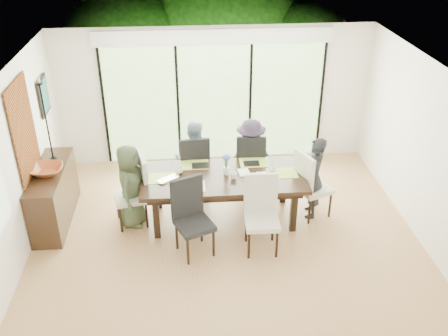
{
  "coord_description": "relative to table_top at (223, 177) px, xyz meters",
  "views": [
    {
      "loc": [
        -0.58,
        -6.57,
        4.77
      ],
      "look_at": [
        0.0,
        0.25,
        1.0
      ],
      "focal_mm": 40.0,
      "sensor_mm": 36.0,
      "label": 1
    }
  ],
  "objects": [
    {
      "name": "art_frame",
      "position": [
        -2.97,
        1.37,
        0.97
      ],
      "size": [
        0.03,
        0.55,
        0.65
      ],
      "primitive_type": "cube",
      "color": "black",
      "rests_on": "wall_left"
    },
    {
      "name": "foliage_right",
      "position": [
        2.2,
        4.67,
        0.48
      ],
      "size": [
        2.8,
        2.8,
        2.8
      ],
      "primitive_type": "sphere",
      "color": "#14380F",
      "rests_on": "ground"
    },
    {
      "name": "person_right_end",
      "position": [
        1.48,
        0.0,
        -0.08
      ],
      "size": [
        0.51,
        0.71,
        1.41
      ],
      "primitive_type": "imported",
      "rotation": [
        0.0,
        0.0,
        -1.73
      ],
      "color": "black",
      "rests_on": "floor"
    },
    {
      "name": "wall_right",
      "position": [
        3.01,
        -0.33,
        0.57
      ],
      "size": [
        0.02,
        5.0,
        2.7
      ],
      "primitive_type": "cube",
      "color": "beige",
      "rests_on": "floor"
    },
    {
      "name": "hyacinth_stems",
      "position": [
        0.05,
        0.05,
        0.23
      ],
      "size": [
        0.04,
        0.04,
        0.17
      ],
      "primitive_type": "cylinder",
      "color": "#337226",
      "rests_on": "table_top"
    },
    {
      "name": "placemat_right",
      "position": [
        0.95,
        0.0,
        0.04
      ],
      "size": [
        0.48,
        0.35,
        0.01
      ],
      "primitive_type": "cube",
      "color": "#A3BF44",
      "rests_on": "table_top"
    },
    {
      "name": "laptop",
      "position": [
        -0.85,
        -0.1,
        0.05
      ],
      "size": [
        0.43,
        0.4,
        0.03
      ],
      "primitive_type": "imported",
      "rotation": [
        0.0,
        0.0,
        0.64
      ],
      "color": "silver",
      "rests_on": "table_top"
    },
    {
      "name": "bowl",
      "position": [
        -2.76,
        0.1,
        0.21
      ],
      "size": [
        0.49,
        0.49,
        0.12
      ],
      "primitive_type": "imported",
      "color": "#9C4722",
      "rests_on": "sideboard"
    },
    {
      "name": "tablet_far_r",
      "position": [
        0.5,
        0.35,
        0.04
      ],
      "size": [
        0.26,
        0.19,
        0.01
      ],
      "primitive_type": "cube",
      "color": "black",
      "rests_on": "table_top"
    },
    {
      "name": "mullion_c",
      "position": [
        0.7,
        2.13,
        0.42
      ],
      "size": [
        0.05,
        0.04,
        2.3
      ],
      "primitive_type": "cube",
      "color": "black",
      "rests_on": "wall_back"
    },
    {
      "name": "placemat_far_r",
      "position": [
        0.55,
        0.4,
        0.04
      ],
      "size": [
        0.48,
        0.35,
        0.01
      ],
      "primitive_type": "cube",
      "color": "#A1BC43",
      "rests_on": "table_top"
    },
    {
      "name": "platter_snacks",
      "position": [
        -0.55,
        -0.3,
        0.07
      ],
      "size": [
        0.22,
        0.22,
        0.02
      ],
      "primitive_type": "cube",
      "color": "orange",
      "rests_on": "table_top"
    },
    {
      "name": "papers",
      "position": [
        0.7,
        -0.05,
        0.03
      ],
      "size": [
        0.33,
        0.24,
        0.0
      ],
      "primitive_type": "cube",
      "color": "white",
      "rests_on": "table_top"
    },
    {
      "name": "placemat_far_l",
      "position": [
        -0.45,
        0.4,
        0.04
      ],
      "size": [
        0.48,
        0.35,
        0.01
      ],
      "primitive_type": "cube",
      "color": "#94A53B",
      "rests_on": "table_top"
    },
    {
      "name": "placemat_left",
      "position": [
        -0.95,
        0.0,
        0.04
      ],
      "size": [
        0.48,
        0.35,
        0.01
      ],
      "primitive_type": "cube",
      "color": "#A2C647",
      "rests_on": "table_top"
    },
    {
      "name": "person_left_end",
      "position": [
        -1.48,
        0.0,
        -0.08
      ],
      "size": [
        0.56,
        0.74,
        1.41
      ],
      "primitive_type": "imported",
      "rotation": [
        0.0,
        0.0,
        1.33
      ],
      "color": "#3C4931",
      "rests_on": "floor"
    },
    {
      "name": "mullion_b",
      "position": [
        -0.7,
        2.13,
        0.42
      ],
      "size": [
        0.05,
        0.04,
        2.3
      ],
      "primitive_type": "cube",
      "color": "black",
      "rests_on": "wall_back"
    },
    {
      "name": "mullion_d",
      "position": [
        2.1,
        2.13,
        0.42
      ],
      "size": [
        0.05,
        0.04,
        2.3
      ],
      "primitive_type": "cube",
      "color": "black",
      "rests_on": "wall_back"
    },
    {
      "name": "tapestry",
      "position": [
        -2.97,
        0.07,
        0.92
      ],
      "size": [
        0.02,
        1.0,
        1.5
      ],
      "primitive_type": "cube",
      "color": "#924215",
      "rests_on": "wall_left"
    },
    {
      "name": "chair_near_right",
      "position": [
        0.5,
        -0.87,
        -0.19
      ],
      "size": [
        0.51,
        0.51,
        1.2
      ],
      "primitive_type": null,
      "rotation": [
        0.0,
        0.0,
        -0.03
      ],
      "color": "beige",
      "rests_on": "floor"
    },
    {
      "name": "candle",
      "position": [
        -2.76,
        0.55,
        1.52
      ],
      "size": [
        0.04,
        0.04,
        0.1
      ],
      "primitive_type": "cylinder",
      "color": "silver",
      "rests_on": "sideboard"
    },
    {
      "name": "candlestick_base",
      "position": [
        -2.76,
        0.55,
        0.17
      ],
      "size": [
        0.1,
        0.1,
        0.04
      ],
      "primitive_type": "cylinder",
      "color": "black",
      "rests_on": "sideboard"
    },
    {
      "name": "table_top",
      "position": [
        0.0,
        0.0,
        0.0
      ],
      "size": [
        2.62,
        1.2,
        0.07
      ],
      "primitive_type": "cube",
      "color": "black",
      "rests_on": "floor"
    },
    {
      "name": "deck",
      "position": [
        0.0,
        3.07,
        -0.83
      ],
      "size": [
        6.0,
        1.8,
        0.1
      ],
      "primitive_type": "cube",
      "color": "brown",
      "rests_on": "ground"
    },
    {
      "name": "table_leg_fr",
      "position": [
        1.08,
        -0.43,
        -0.41
      ],
      "size": [
        0.1,
        0.1,
        0.75
      ],
      "primitive_type": "cube",
      "color": "black",
      "rests_on": "floor"
    },
    {
      "name": "person_far_right",
      "position": [
        0.55,
        0.83,
        -0.08
      ],
      "size": [
        0.68,
        0.45,
        1.41
      ],
      "primitive_type": "imported",
      "rotation": [
        0.0,
        0.0,
        3.2
      ],
      "color": "#2A2132",
      "rests_on": "floor"
    },
    {
      "name": "foliage_mid",
      "position": [
        0.4,
        5.47,
        1.02
      ],
      "size": [
        4.0,
        4.0,
        4.0
      ],
      "primitive_type": "sphere",
      "color": "#14380F",
      "rests_on": "ground"
    },
    {
      "name": "mullion_a",
      "position": [
        -2.1,
        2.13,
        0.42
      ],
      "size": [
        0.05,
        0.04,
        2.3
      ],
      "primitive_type": "cube",
      "color": "black",
      "rests_on": "wall_back"
    },
    {
      "name": "candlestick_shaft",
      "position": [
        -2.76,
        0.55,
        0.82
      ],
      "size": [
        0.02,
        0.02,
        1.29
      ],
      "primitive_type": "cylinder",
      "color": "black",
      "rests_on": "sideboard"
    },
    {
      "name": "wall_back",
      "position": [
        0.0,
        2.18,
        0.57
      ],
      "size": [
        6.0,
        0.02,
        2.7
      ],
      "primitive_type": "cube",
      "color": "white",
      "rests_on": "floor"
    },
    {
      "name": "vase",
      "position": [
        0.05,
        0.05,
        0.1
      ],
      "size": [
        0.09,
        0.09,
        0.13
      ],
      "primitive_type": "cylinder",
      "color": "silver",
      "rests_on": "table_top"
    },
    {
      "name": "wall_front",
      "position": [
        0.0,
        -2.84,
        0.57
      ],
      "size": [
        6.0,
        0.02,
        2.7
      ],
      "primitive_type": "cube",
      "color": "white",
      "rests_on": "floor"
    },
    {
      "name": "platter_base",
      "position": [
        -0.55,
        -0.3,
        0.05
      ],
      "size": [
        0.28,
        0.28,
        0.03
      ],
      "primitive_type": "cube",
      "color": "white",
      "rests_on": "table_top"
    },
    {
      "name": "chair_left_end",
      "position": [
        -1.5,
        0.0,
        -0.19
      ],
      "size": [
        0.6,
        0.6,
        1.2
      ],
      "primitive_type": null,
      "rotation": [
        0.0,
        0.0,
        -1.35
      ],
      "color": "beige",
      "rests_on": "floor"
    },
    {
      "name": "chair_far_right",
      "position": [
        0.55,
        0.85,
        -0.19
      ],
      "size": [
        0.55,
        0.55,
        1.2
      ],
      "primitive_type": null,
      "rotation": [
        0.0,
        0.0,
        3.04
      ],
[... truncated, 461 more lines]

